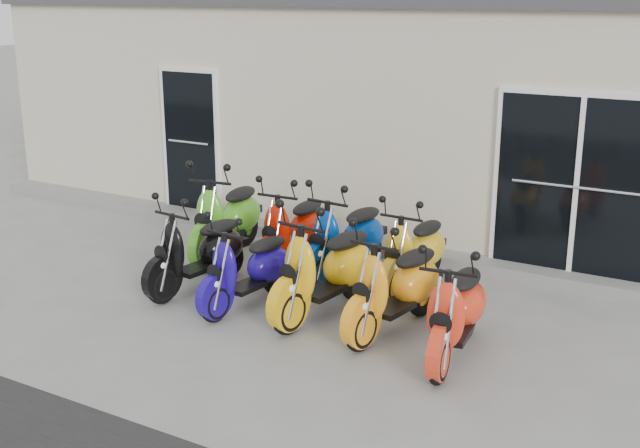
# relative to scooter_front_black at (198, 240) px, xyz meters

# --- Properties ---
(ground) EXTENTS (80.00, 80.00, 0.00)m
(ground) POSITION_rel_scooter_front_black_xyz_m (1.14, 0.29, -0.62)
(ground) COLOR gray
(ground) RESTS_ON ground
(building) EXTENTS (14.00, 6.00, 3.20)m
(building) POSITION_rel_scooter_front_black_xyz_m (1.14, 5.49, 0.98)
(building) COLOR beige
(building) RESTS_ON ground
(roof_cap) EXTENTS (14.20, 6.20, 0.16)m
(roof_cap) POSITION_rel_scooter_front_black_xyz_m (1.14, 5.49, 2.66)
(roof_cap) COLOR #3F3F42
(roof_cap) RESTS_ON building
(front_step) EXTENTS (14.00, 0.40, 0.15)m
(front_step) POSITION_rel_scooter_front_black_xyz_m (1.14, 2.31, -0.54)
(front_step) COLOR gray
(front_step) RESTS_ON ground
(door_left) EXTENTS (1.07, 0.08, 2.22)m
(door_left) POSITION_rel_scooter_front_black_xyz_m (-2.06, 2.46, 0.64)
(door_left) COLOR black
(door_left) RESTS_ON front_step
(door_right) EXTENTS (2.02, 0.08, 2.22)m
(door_right) POSITION_rel_scooter_front_black_xyz_m (3.74, 2.46, 0.64)
(door_right) COLOR black
(door_right) RESTS_ON front_step
(scooter_front_black) EXTENTS (0.81, 1.74, 1.24)m
(scooter_front_black) POSITION_rel_scooter_front_black_xyz_m (0.00, 0.00, 0.00)
(scooter_front_black) COLOR black
(scooter_front_black) RESTS_ON ground
(scooter_front_blue) EXTENTS (0.73, 1.62, 1.16)m
(scooter_front_blue) POSITION_rel_scooter_front_black_xyz_m (0.82, -0.15, -0.04)
(scooter_front_blue) COLOR #1A0A86
(scooter_front_blue) RESTS_ON ground
(scooter_front_orange_a) EXTENTS (0.89, 1.92, 1.37)m
(scooter_front_orange_a) POSITION_rel_scooter_front_black_xyz_m (1.69, 0.06, 0.07)
(scooter_front_orange_a) COLOR #F2B211
(scooter_front_orange_a) RESTS_ON ground
(scooter_front_orange_b) EXTENTS (0.88, 1.81, 1.28)m
(scooter_front_orange_b) POSITION_rel_scooter_front_black_xyz_m (2.53, 0.04, 0.02)
(scooter_front_orange_b) COLOR orange
(scooter_front_orange_b) RESTS_ON ground
(scooter_front_red) EXTENTS (0.81, 1.75, 1.24)m
(scooter_front_red) POSITION_rel_scooter_front_black_xyz_m (3.30, -0.23, 0.00)
(scooter_front_red) COLOR red
(scooter_front_red) RESTS_ON ground
(scooter_back_green) EXTENTS (0.95, 1.95, 1.38)m
(scooter_back_green) POSITION_rel_scooter_front_black_xyz_m (-0.44, 1.16, 0.07)
(scooter_back_green) COLOR #4EB022
(scooter_back_green) RESTS_ON ground
(scooter_back_red) EXTENTS (0.71, 1.75, 1.27)m
(scooter_back_red) POSITION_rel_scooter_front_black_xyz_m (0.55, 1.23, 0.02)
(scooter_back_red) COLOR #B01303
(scooter_back_red) RESTS_ON ground
(scooter_back_blue) EXTENTS (0.80, 1.81, 1.30)m
(scooter_back_blue) POSITION_rel_scooter_front_black_xyz_m (1.32, 1.21, 0.03)
(scooter_back_blue) COLOR navy
(scooter_back_blue) RESTS_ON ground
(scooter_back_yellow) EXTENTS (0.65, 1.65, 1.21)m
(scooter_back_yellow) POSITION_rel_scooter_front_black_xyz_m (2.20, 1.28, -0.01)
(scooter_back_yellow) COLOR gold
(scooter_back_yellow) RESTS_ON ground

